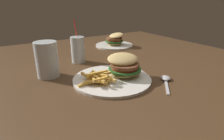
# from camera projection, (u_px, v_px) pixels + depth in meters

# --- Properties ---
(dining_table) EXTENTS (1.60, 1.31, 0.77)m
(dining_table) POSITION_uv_depth(u_px,v_px,m) (101.00, 85.00, 0.97)
(dining_table) COLOR #4C331E
(dining_table) RESTS_ON ground_plane
(meal_plate_near) EXTENTS (0.31, 0.31, 0.10)m
(meal_plate_near) POSITION_uv_depth(u_px,v_px,m) (117.00, 72.00, 0.74)
(meal_plate_near) COLOR white
(meal_plate_near) RESTS_ON dining_table
(beer_glass) EXTENTS (0.09, 0.09, 0.14)m
(beer_glass) POSITION_uv_depth(u_px,v_px,m) (47.00, 60.00, 0.75)
(beer_glass) COLOR silver
(beer_glass) RESTS_ON dining_table
(juice_glass) EXTENTS (0.07, 0.07, 0.21)m
(juice_glass) POSITION_uv_depth(u_px,v_px,m) (78.00, 51.00, 0.93)
(juice_glass) COLOR silver
(juice_glass) RESTS_ON dining_table
(spoon) EXTENTS (0.12, 0.13, 0.01)m
(spoon) POSITION_uv_depth(u_px,v_px,m) (166.00, 79.00, 0.73)
(spoon) COLOR silver
(spoon) RESTS_ON dining_table
(meal_plate_far) EXTENTS (0.25, 0.25, 0.09)m
(meal_plate_far) POSITION_uv_depth(u_px,v_px,m) (115.00, 42.00, 1.26)
(meal_plate_far) COLOR white
(meal_plate_far) RESTS_ON dining_table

